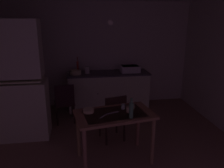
{
  "coord_description": "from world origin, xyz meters",
  "views": [
    {
      "loc": [
        -0.51,
        -3.43,
        2.12
      ],
      "look_at": [
        0.02,
        0.17,
        1.04
      ],
      "focal_mm": 36.12,
      "sensor_mm": 36.0,
      "label": 1
    }
  ],
  "objects_px": {
    "hutch_cabinet": "(15,85)",
    "chair_far_side": "(113,117)",
    "hand_pump": "(78,66)",
    "mixing_bowl_counter": "(76,72)",
    "chair_by_counter": "(65,102)",
    "sink_basin": "(130,69)",
    "glass_bottle": "(131,110)",
    "teacup_mint": "(123,106)",
    "dining_table": "(114,120)",
    "serving_bowl_wide": "(88,111)"
  },
  "relations": [
    {
      "from": "sink_basin",
      "to": "teacup_mint",
      "type": "bearing_deg",
      "value": -105.43
    },
    {
      "from": "chair_by_counter",
      "to": "teacup_mint",
      "type": "relative_size",
      "value": 11.43
    },
    {
      "from": "dining_table",
      "to": "serving_bowl_wide",
      "type": "relative_size",
      "value": 7.51
    },
    {
      "from": "hand_pump",
      "to": "mixing_bowl_counter",
      "type": "xyz_separation_m",
      "value": [
        -0.05,
        -0.1,
        -0.12
      ]
    },
    {
      "from": "chair_far_side",
      "to": "glass_bottle",
      "type": "relative_size",
      "value": 2.99
    },
    {
      "from": "hand_pump",
      "to": "chair_far_side",
      "type": "relative_size",
      "value": 0.45
    },
    {
      "from": "hand_pump",
      "to": "chair_by_counter",
      "type": "xyz_separation_m",
      "value": [
        -0.29,
        -0.76,
        -0.59
      ]
    },
    {
      "from": "sink_basin",
      "to": "glass_bottle",
      "type": "distance_m",
      "value": 2.37
    },
    {
      "from": "dining_table",
      "to": "mixing_bowl_counter",
      "type": "bearing_deg",
      "value": 105.42
    },
    {
      "from": "dining_table",
      "to": "chair_far_side",
      "type": "bearing_deg",
      "value": 83.13
    },
    {
      "from": "chair_far_side",
      "to": "teacup_mint",
      "type": "xyz_separation_m",
      "value": [
        0.09,
        -0.41,
        0.36
      ]
    },
    {
      "from": "dining_table",
      "to": "sink_basin",
      "type": "bearing_deg",
      "value": 71.69
    },
    {
      "from": "dining_table",
      "to": "serving_bowl_wide",
      "type": "distance_m",
      "value": 0.41
    },
    {
      "from": "chair_far_side",
      "to": "teacup_mint",
      "type": "height_order",
      "value": "chair_far_side"
    },
    {
      "from": "hutch_cabinet",
      "to": "teacup_mint",
      "type": "xyz_separation_m",
      "value": [
        1.76,
        -0.81,
        -0.17
      ]
    },
    {
      "from": "hutch_cabinet",
      "to": "mixing_bowl_counter",
      "type": "relative_size",
      "value": 8.34
    },
    {
      "from": "mixing_bowl_counter",
      "to": "chair_by_counter",
      "type": "distance_m",
      "value": 0.84
    },
    {
      "from": "chair_by_counter",
      "to": "teacup_mint",
      "type": "distance_m",
      "value": 1.64
    },
    {
      "from": "hutch_cabinet",
      "to": "chair_far_side",
      "type": "relative_size",
      "value": 2.43
    },
    {
      "from": "mixing_bowl_counter",
      "to": "serving_bowl_wide",
      "type": "relative_size",
      "value": 1.55
    },
    {
      "from": "sink_basin",
      "to": "hand_pump",
      "type": "relative_size",
      "value": 1.13
    },
    {
      "from": "chair_far_side",
      "to": "mixing_bowl_counter",
      "type": "bearing_deg",
      "value": 112.91
    },
    {
      "from": "hand_pump",
      "to": "mixing_bowl_counter",
      "type": "bearing_deg",
      "value": -117.59
    },
    {
      "from": "dining_table",
      "to": "teacup_mint",
      "type": "height_order",
      "value": "teacup_mint"
    },
    {
      "from": "chair_far_side",
      "to": "glass_bottle",
      "type": "bearing_deg",
      "value": -79.6
    },
    {
      "from": "serving_bowl_wide",
      "to": "glass_bottle",
      "type": "xyz_separation_m",
      "value": [
        0.58,
        -0.28,
        0.09
      ]
    },
    {
      "from": "hutch_cabinet",
      "to": "teacup_mint",
      "type": "height_order",
      "value": "hutch_cabinet"
    },
    {
      "from": "sink_basin",
      "to": "chair_by_counter",
      "type": "bearing_deg",
      "value": -154.87
    },
    {
      "from": "sink_basin",
      "to": "chair_far_side",
      "type": "distance_m",
      "value": 1.76
    },
    {
      "from": "chair_by_counter",
      "to": "teacup_mint",
      "type": "height_order",
      "value": "teacup_mint"
    },
    {
      "from": "hutch_cabinet",
      "to": "chair_by_counter",
      "type": "relative_size",
      "value": 2.47
    },
    {
      "from": "sink_basin",
      "to": "chair_by_counter",
      "type": "distance_m",
      "value": 1.75
    },
    {
      "from": "dining_table",
      "to": "glass_bottle",
      "type": "height_order",
      "value": "glass_bottle"
    },
    {
      "from": "hand_pump",
      "to": "glass_bottle",
      "type": "distance_m",
      "value": 2.47
    },
    {
      "from": "serving_bowl_wide",
      "to": "glass_bottle",
      "type": "distance_m",
      "value": 0.65
    },
    {
      "from": "serving_bowl_wide",
      "to": "teacup_mint",
      "type": "distance_m",
      "value": 0.53
    },
    {
      "from": "hand_pump",
      "to": "chair_far_side",
      "type": "height_order",
      "value": "hand_pump"
    },
    {
      "from": "hand_pump",
      "to": "teacup_mint",
      "type": "bearing_deg",
      "value": -71.42
    },
    {
      "from": "hand_pump",
      "to": "teacup_mint",
      "type": "distance_m",
      "value": 2.15
    },
    {
      "from": "hand_pump",
      "to": "glass_bottle",
      "type": "xyz_separation_m",
      "value": [
        0.73,
        -2.36,
        -0.14
      ]
    },
    {
      "from": "serving_bowl_wide",
      "to": "glass_bottle",
      "type": "relative_size",
      "value": 0.56
    },
    {
      "from": "hutch_cabinet",
      "to": "hand_pump",
      "type": "xyz_separation_m",
      "value": [
        1.08,
        1.21,
        0.06
      ]
    },
    {
      "from": "chair_far_side",
      "to": "serving_bowl_wide",
      "type": "bearing_deg",
      "value": -133.38
    },
    {
      "from": "serving_bowl_wide",
      "to": "hand_pump",
      "type": "bearing_deg",
      "value": 94.09
    },
    {
      "from": "hutch_cabinet",
      "to": "chair_by_counter",
      "type": "height_order",
      "value": "hutch_cabinet"
    },
    {
      "from": "hutch_cabinet",
      "to": "chair_by_counter",
      "type": "distance_m",
      "value": 1.05
    },
    {
      "from": "mixing_bowl_counter",
      "to": "chair_far_side",
      "type": "bearing_deg",
      "value": -67.09
    },
    {
      "from": "mixing_bowl_counter",
      "to": "chair_by_counter",
      "type": "bearing_deg",
      "value": -109.92
    },
    {
      "from": "sink_basin",
      "to": "chair_far_side",
      "type": "xyz_separation_m",
      "value": [
        -0.64,
        -1.57,
        -0.49
      ]
    },
    {
      "from": "mixing_bowl_counter",
      "to": "dining_table",
      "type": "relative_size",
      "value": 0.21
    }
  ]
}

